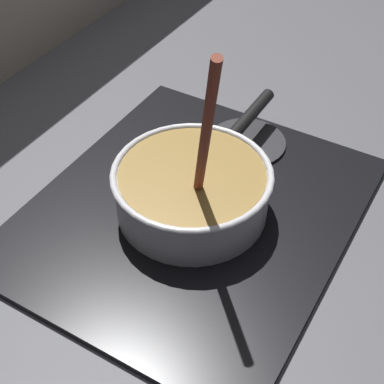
# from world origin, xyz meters

# --- Properties ---
(ground) EXTENTS (2.40, 1.60, 0.04)m
(ground) POSITION_xyz_m (0.00, 0.00, -0.02)
(ground) COLOR #4C4C51
(hob_plate) EXTENTS (0.56, 0.48, 0.01)m
(hob_plate) POSITION_xyz_m (-0.04, 0.23, 0.01)
(hob_plate) COLOR black
(hob_plate) RESTS_ON ground
(burner_ring) EXTENTS (0.19, 0.19, 0.01)m
(burner_ring) POSITION_xyz_m (-0.04, 0.23, 0.02)
(burner_ring) COLOR #592D0C
(burner_ring) RESTS_ON hob_plate
(spare_burner) EXTENTS (0.14, 0.14, 0.01)m
(spare_burner) POSITION_xyz_m (0.15, 0.23, 0.01)
(spare_burner) COLOR #262628
(spare_burner) RESTS_ON hob_plate
(cooking_pan) EXTENTS (0.40, 0.25, 0.34)m
(cooking_pan) POSITION_xyz_m (-0.04, 0.23, 0.06)
(cooking_pan) COLOR silver
(cooking_pan) RESTS_ON hob_plate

